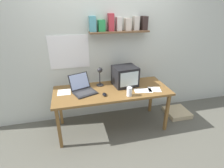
% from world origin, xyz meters
% --- Properties ---
extents(ground_plane, '(12.00, 12.00, 0.00)m').
position_xyz_m(ground_plane, '(0.00, 0.00, 0.00)').
color(ground_plane, '#5B5A4F').
extents(back_wall, '(5.60, 0.24, 2.60)m').
position_xyz_m(back_wall, '(0.00, 0.48, 1.31)').
color(back_wall, silver).
rests_on(back_wall, ground_plane).
extents(corner_desk, '(1.81, 0.71, 0.71)m').
position_xyz_m(corner_desk, '(0.00, 0.00, 0.65)').
color(corner_desk, brown).
rests_on(corner_desk, ground_plane).
extents(crt_monitor, '(0.41, 0.37, 0.32)m').
position_xyz_m(crt_monitor, '(0.25, 0.12, 0.87)').
color(crt_monitor, black).
rests_on(crt_monitor, corner_desk).
extents(laptop, '(0.43, 0.45, 0.25)m').
position_xyz_m(laptop, '(-0.45, 0.05, 0.77)').
color(laptop, '#232326').
rests_on(laptop, corner_desk).
extents(desk_lamp, '(0.12, 0.15, 0.33)m').
position_xyz_m(desk_lamp, '(-0.16, 0.17, 0.92)').
color(desk_lamp, '#232326').
rests_on(desk_lamp, corner_desk).
extents(juice_glass, '(0.08, 0.08, 0.14)m').
position_xyz_m(juice_glass, '(0.20, -0.25, 0.77)').
color(juice_glass, white).
rests_on(juice_glass, corner_desk).
extents(computer_mouse, '(0.06, 0.11, 0.03)m').
position_xyz_m(computer_mouse, '(-0.15, -0.15, 0.73)').
color(computer_mouse, black).
rests_on(computer_mouse, corner_desk).
extents(open_notebook, '(0.20, 0.21, 0.00)m').
position_xyz_m(open_notebook, '(-0.73, 0.09, 0.71)').
color(open_notebook, white).
rests_on(open_notebook, corner_desk).
extents(loose_paper_near_laptop, '(0.24, 0.23, 0.00)m').
position_xyz_m(loose_paper_near_laptop, '(0.65, -0.15, 0.71)').
color(loose_paper_near_laptop, white).
rests_on(loose_paper_near_laptop, corner_desk).
extents(printed_handout, '(0.30, 0.20, 0.00)m').
position_xyz_m(printed_handout, '(0.46, -0.15, 0.71)').
color(printed_handout, white).
rests_on(printed_handout, corner_desk).
extents(floor_cushion, '(0.42, 0.42, 0.08)m').
position_xyz_m(floor_cushion, '(1.30, 0.06, 0.04)').
color(floor_cushion, '#C3B087').
rests_on(floor_cushion, ground_plane).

